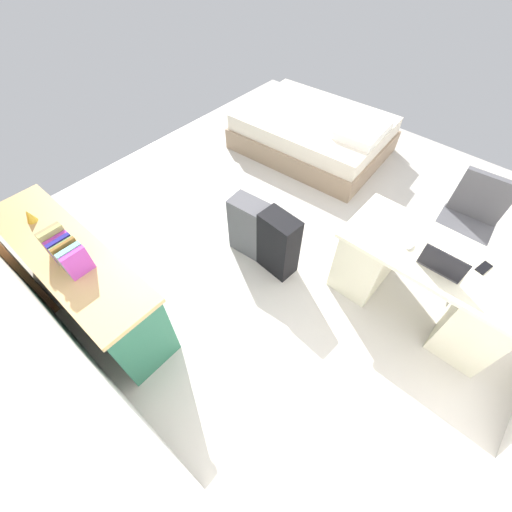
{
  "coord_description": "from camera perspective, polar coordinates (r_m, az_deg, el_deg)",
  "views": [
    {
      "loc": [
        -1.14,
        2.13,
        2.68
      ],
      "look_at": [
        -0.03,
        0.87,
        0.6
      ],
      "focal_mm": 23.27,
      "sensor_mm": 36.0,
      "label": 1
    }
  ],
  "objects": [
    {
      "name": "suitcase_black",
      "position": [
        3.11,
        3.86,
        2.01
      ],
      "size": [
        0.37,
        0.25,
        0.67
      ],
      "primitive_type": "cube",
      "rotation": [
        0.0,
        0.0,
        -0.07
      ],
      "color": "black",
      "rests_on": "ground_plane"
    },
    {
      "name": "bed",
      "position": [
        4.82,
        9.88,
        20.06
      ],
      "size": [
        1.99,
        1.52,
        0.58
      ],
      "color": "gray",
      "rests_on": "ground_plane"
    },
    {
      "name": "laptop",
      "position": [
        2.76,
        29.42,
        -1.09
      ],
      "size": [
        0.31,
        0.22,
        0.21
      ],
      "color": "#333338",
      "rests_on": "desk"
    },
    {
      "name": "figurine_small",
      "position": [
        3.19,
        -34.41,
        5.7
      ],
      "size": [
        0.08,
        0.08,
        0.11
      ],
      "primitive_type": "cone",
      "color": "gold",
      "rests_on": "credenza"
    },
    {
      "name": "cell_phone_near_laptop",
      "position": [
        2.96,
        34.55,
        -1.68
      ],
      "size": [
        0.09,
        0.15,
        0.01
      ],
      "primitive_type": "cube",
      "rotation": [
        0.0,
        0.0,
        -0.22
      ],
      "color": "black",
      "rests_on": "desk"
    },
    {
      "name": "suitcase_spare_grey",
      "position": [
        3.28,
        -1.22,
        5.03
      ],
      "size": [
        0.38,
        0.25,
        0.63
      ],
      "primitive_type": "cube",
      "rotation": [
        0.0,
        0.0,
        0.09
      ],
      "color": "#4C4C51",
      "rests_on": "ground_plane"
    },
    {
      "name": "desk",
      "position": [
        3.12,
        26.65,
        -3.96
      ],
      "size": [
        1.44,
        0.67,
        0.73
      ],
      "color": "beige",
      "rests_on": "ground_plane"
    },
    {
      "name": "credenza",
      "position": [
        3.13,
        -27.45,
        -3.73
      ],
      "size": [
        1.8,
        0.48,
        0.78
      ],
      "color": "#28664C",
      "rests_on": "ground_plane"
    },
    {
      "name": "book_row",
      "position": [
        2.68,
        -29.81,
        0.66
      ],
      "size": [
        0.36,
        0.17,
        0.24
      ],
      "color": "#AF41B4",
      "rests_on": "credenza"
    },
    {
      "name": "office_chair",
      "position": [
        3.66,
        31.79,
        3.91
      ],
      "size": [
        0.52,
        0.52,
        0.94
      ],
      "color": "black",
      "rests_on": "ground_plane"
    },
    {
      "name": "computer_mouse",
      "position": [
        2.82,
        24.91,
        1.69
      ],
      "size": [
        0.06,
        0.1,
        0.03
      ],
      "primitive_type": "ellipsoid",
      "rotation": [
        0.0,
        0.0,
        0.0
      ],
      "color": "white",
      "rests_on": "desk"
    },
    {
      "name": "wall_back",
      "position": [
        1.73,
        -34.1,
        -10.32
      ],
      "size": [
        4.43,
        0.1,
        2.78
      ],
      "primitive_type": "cube",
      "color": "white",
      "rests_on": "ground_plane"
    },
    {
      "name": "ground_plane",
      "position": [
        3.61,
        8.81,
        2.41
      ],
      "size": [
        5.56,
        5.56,
        0.0
      ],
      "primitive_type": "plane",
      "color": "beige"
    }
  ]
}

